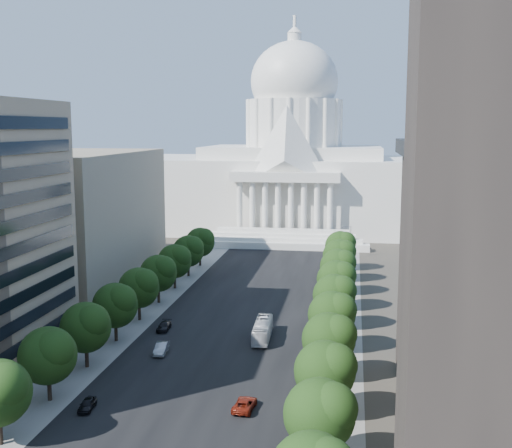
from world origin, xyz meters
The scene contains 32 objects.
road_asphalt centered at (0.00, 90.00, 0.00)m, with size 30.00×260.00×0.01m, color black.
sidewalk_left centered at (-19.00, 90.00, 0.00)m, with size 8.00×260.00×0.02m, color gray.
sidewalk_right centered at (19.00, 90.00, 0.00)m, with size 8.00×260.00×0.02m, color gray.
capitol centered at (0.00, 184.89, 20.01)m, with size 120.00×56.00×73.00m.
office_block_left_far centered at (-48.00, 100.00, 15.00)m, with size 38.00×52.00×30.00m, color gray.
tree_l_c centered at (-17.66, 35.81, 6.45)m, with size 7.79×7.60×9.97m.
tree_l_d centered at (-17.66, 47.81, 6.45)m, with size 7.79×7.60×9.97m.
tree_l_e centered at (-17.66, 59.81, 6.45)m, with size 7.79×7.60×9.97m.
tree_l_f centered at (-17.66, 71.81, 6.45)m, with size 7.79×7.60×9.97m.
tree_l_g centered at (-17.66, 83.81, 6.45)m, with size 7.79×7.60×9.97m.
tree_l_h centered at (-17.66, 95.81, 6.45)m, with size 7.79×7.60×9.97m.
tree_l_i centered at (-17.66, 107.81, 6.45)m, with size 7.79×7.60×9.97m.
tree_l_j centered at (-17.66, 119.81, 6.45)m, with size 7.79×7.60×9.97m.
tree_r_b centered at (18.34, 23.81, 6.45)m, with size 7.79×7.60×9.97m.
tree_r_c centered at (18.34, 35.81, 6.45)m, with size 7.79×7.60×9.97m.
tree_r_d centered at (18.34, 47.81, 6.45)m, with size 7.79×7.60×9.97m.
tree_r_e centered at (18.34, 59.81, 6.45)m, with size 7.79×7.60×9.97m.
tree_r_f centered at (18.34, 71.81, 6.45)m, with size 7.79×7.60×9.97m.
tree_r_g centered at (18.34, 83.81, 6.45)m, with size 7.79×7.60×9.97m.
tree_r_h centered at (18.34, 95.81, 6.45)m, with size 7.79×7.60×9.97m.
tree_r_i centered at (18.34, 107.81, 6.45)m, with size 7.79×7.60×9.97m.
tree_r_j centered at (18.34, 119.81, 6.45)m, with size 7.79×7.60×9.97m.
streetlight_b centered at (19.90, 35.00, 5.82)m, with size 2.61×0.44×9.00m.
streetlight_c centered at (19.90, 60.00, 5.82)m, with size 2.61×0.44×9.00m.
streetlight_d centered at (19.90, 85.00, 5.82)m, with size 2.61×0.44×9.00m.
streetlight_e centered at (19.90, 110.00, 5.82)m, with size 2.61×0.44×9.00m.
streetlight_f centered at (19.90, 135.00, 5.82)m, with size 2.61×0.44×9.00m.
car_dark_a centered at (-11.94, 34.02, 0.69)m, with size 1.63×4.04×1.38m, color black.
car_silver centered at (-8.67, 55.29, 0.83)m, with size 1.75×5.01×1.65m, color #9B9CA2.
car_red centered at (7.89, 37.04, 0.73)m, with size 2.43×5.26×1.46m, color maroon.
car_dark_b centered at (-11.69, 66.72, 0.69)m, with size 1.94×4.77×1.39m, color black.
city_bus centered at (6.24, 64.74, 1.57)m, with size 2.63×11.24×3.13m, color silver.
Camera 1 is at (20.98, -39.02, 35.67)m, focal length 45.00 mm.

